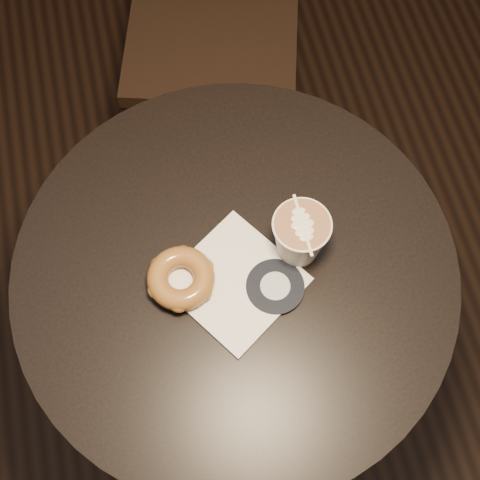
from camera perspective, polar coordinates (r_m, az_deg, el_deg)
The scene contains 4 objects.
cafe_table at distance 1.23m, azimuth -0.37°, elevation -5.74°, with size 0.70×0.70×0.75m.
pastry_bag at distance 1.03m, azimuth -0.37°, elevation -3.61°, with size 0.17×0.17×0.01m, color white.
doughnut at distance 1.01m, azimuth -5.07°, elevation -3.26°, with size 0.10×0.10×0.03m, color brown.
latte_cup at distance 1.01m, azimuth 5.11°, elevation 0.22°, with size 0.09×0.09×0.10m, color white, non-canonical shape.
Camera 1 is at (-0.08, -0.36, 1.72)m, focal length 50.00 mm.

